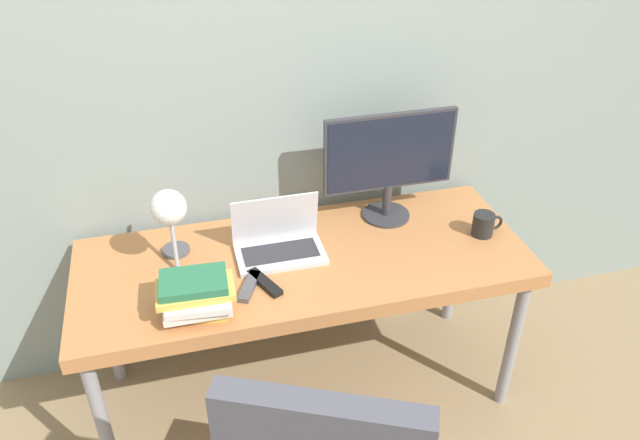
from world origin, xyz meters
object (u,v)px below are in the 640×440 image
desk_lamp (169,212)px  book_stack (197,295)px  laptop (279,242)px  mug (484,224)px  monitor (389,159)px

desk_lamp → book_stack: 0.32m
laptop → mug: bearing=-6.3°
desk_lamp → mug: desk_lamp is taller
book_stack → mug: bearing=8.7°
laptop → monitor: (0.49, 0.14, 0.22)m
book_stack → mug: book_stack is taller
laptop → book_stack: 0.43m
monitor → desk_lamp: (-0.87, -0.15, -0.02)m
desk_lamp → monitor: bearing=9.8°
desk_lamp → mug: 1.22m
mug → book_stack: bearing=-171.3°
book_stack → monitor: bearing=26.3°
monitor → mug: bearing=-34.9°
monitor → laptop: bearing=-163.9°
monitor → desk_lamp: monitor is taller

